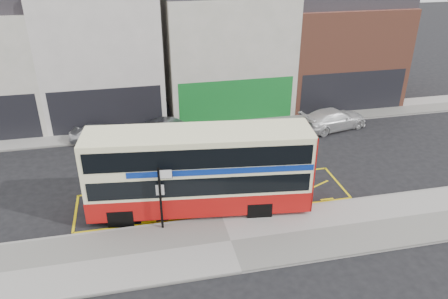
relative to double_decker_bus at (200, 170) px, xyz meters
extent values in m
plane|color=black|center=(0.85, -0.64, -2.24)|extent=(120.00, 120.00, 0.00)
cube|color=#999691|center=(0.85, -2.94, -2.17)|extent=(40.00, 4.00, 0.15)
cube|color=gray|center=(0.85, -1.02, -2.17)|extent=(40.00, 0.15, 0.15)
cube|color=#999691|center=(0.85, 10.36, -2.17)|extent=(50.00, 3.00, 0.15)
cube|color=beige|center=(-4.65, 14.36, 2.26)|extent=(8.00, 8.00, 9.00)
cube|color=black|center=(-4.65, 10.38, -0.64)|extent=(7.36, 0.06, 3.20)
cube|color=black|center=(-4.65, 10.40, -0.84)|extent=(5.60, 0.04, 2.00)
cube|color=silver|center=(4.35, 14.36, 2.01)|extent=(9.00, 8.00, 8.50)
cube|color=#157629|center=(4.35, 10.38, -0.64)|extent=(8.28, 0.06, 3.20)
cube|color=black|center=(4.35, 10.40, -0.84)|extent=(6.30, 0.04, 2.00)
cube|color=#9B543E|center=(13.35, 14.36, 1.51)|extent=(9.00, 8.00, 7.50)
cube|color=black|center=(13.35, 10.38, -0.64)|extent=(8.28, 0.06, 3.20)
cube|color=black|center=(13.35, 10.40, -0.84)|extent=(6.30, 0.04, 2.00)
cube|color=#FFFAC2|center=(-0.03, 0.00, 0.05)|extent=(10.86, 3.68, 3.92)
cube|color=#AC0F0D|center=(-0.03, 0.00, -1.37)|extent=(10.90, 3.72, 1.06)
cube|color=#AC0F0D|center=(5.23, -0.63, 0.05)|extent=(0.35, 2.45, 3.92)
cube|color=black|center=(-0.03, 0.00, -0.21)|extent=(10.44, 3.69, 0.92)
cube|color=black|center=(-0.03, 0.00, 1.24)|extent=(10.44, 3.69, 0.97)
cube|color=navy|center=(0.93, -0.11, 0.56)|extent=(8.75, 3.47, 0.29)
cube|color=black|center=(-5.30, 0.64, -0.45)|extent=(0.33, 2.22, 1.55)
cube|color=black|center=(-5.30, 0.64, 1.24)|extent=(0.33, 2.22, 0.97)
cube|color=black|center=(-5.29, 0.64, 0.47)|extent=(0.25, 1.69, 0.34)
cube|color=#FFFAC2|center=(-0.03, 0.00, 1.97)|extent=(10.84, 3.58, 0.12)
cylinder|color=black|center=(-3.91, -0.62, -1.76)|extent=(0.99, 0.39, 0.97)
cylinder|color=black|center=(-3.65, 1.54, -1.76)|extent=(0.99, 0.39, 0.97)
cylinder|color=black|center=(2.62, -1.41, -1.76)|extent=(0.99, 0.39, 0.97)
cylinder|color=black|center=(2.88, 0.75, -1.76)|extent=(0.99, 0.39, 0.97)
cube|color=black|center=(-2.03, -1.31, -0.51)|extent=(0.12, 0.12, 3.16)
cube|color=white|center=(-1.72, -1.35, 0.75)|extent=(0.57, 0.11, 0.46)
cube|color=white|center=(-2.02, -1.25, -0.09)|extent=(0.37, 0.08, 0.53)
imported|color=silver|center=(-5.19, 8.83, -1.60)|extent=(4.05, 2.51, 1.29)
imported|color=#46494E|center=(-0.55, 8.50, -1.58)|extent=(4.25, 2.64, 1.32)
imported|color=silver|center=(10.74, 7.84, -1.53)|extent=(5.25, 3.04, 1.43)
cylinder|color=#331F16|center=(10.31, 11.74, -1.26)|extent=(0.24, 0.24, 1.96)
camera|label=1|loc=(-2.74, -18.07, 10.34)|focal=35.00mm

